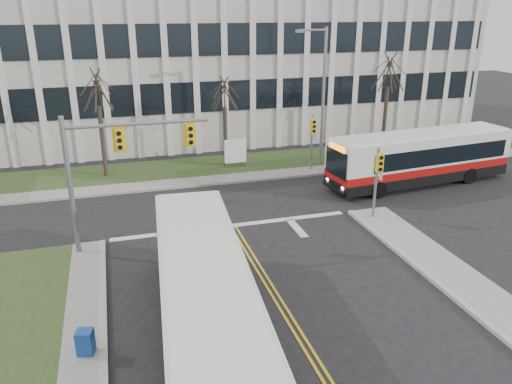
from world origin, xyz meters
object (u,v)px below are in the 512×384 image
at_px(newspaper_box_blue, 86,344).
at_px(streetlight, 321,91).
at_px(directory_sign, 235,152).
at_px(bus_cross, 420,159).
at_px(bus_main, 205,307).

bearing_deg(newspaper_box_blue, streetlight, 62.54).
height_order(directory_sign, bus_cross, bus_cross).
height_order(directory_sign, bus_main, bus_main).
relative_size(streetlight, bus_cross, 0.77).
height_order(streetlight, bus_cross, streetlight).
distance_m(streetlight, directory_sign, 6.96).
xyz_separation_m(directory_sign, bus_cross, (10.10, -6.30, 0.41)).
xyz_separation_m(bus_cross, newspaper_box_blue, (-19.40, -11.46, -1.11)).
bearing_deg(newspaper_box_blue, directory_sign, 76.92).
xyz_separation_m(directory_sign, newspaper_box_blue, (-9.30, -17.75, -0.70)).
distance_m(streetlight, bus_cross, 7.68).
xyz_separation_m(streetlight, bus_cross, (4.57, -5.00, -3.61)).
bearing_deg(bus_cross, streetlight, -143.49).
bearing_deg(bus_main, newspaper_box_blue, 173.57).
bearing_deg(newspaper_box_blue, bus_main, 3.56).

